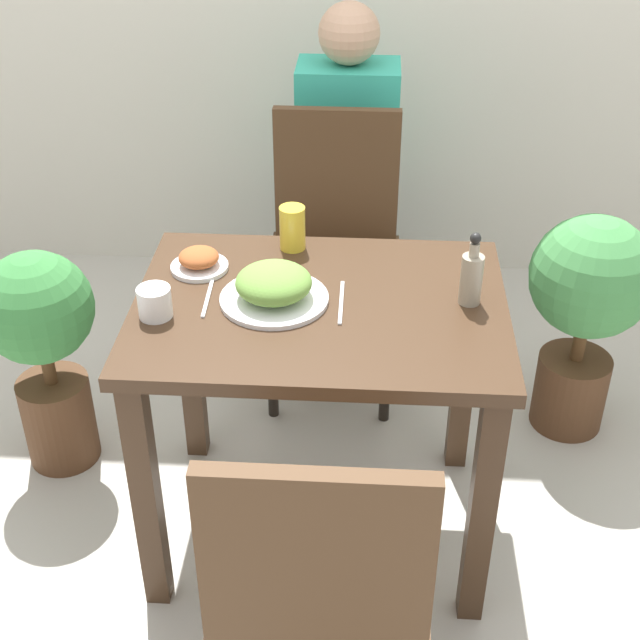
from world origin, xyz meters
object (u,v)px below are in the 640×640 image
object	(u,v)px
side_plate	(199,261)
sauce_bottle	(472,276)
juice_glass	(292,228)
chair_far	(334,239)
drink_cup	(155,302)
person_figure	(347,175)
potted_plant_left	(43,341)
food_plate	(274,286)
chair_near	(320,585)
potted_plant_right	(587,302)

from	to	relation	value
side_plate	sauce_bottle	xyz separation A→B (m)	(0.67, -0.12, 0.05)
juice_glass	chair_far	bearing A→B (deg)	79.28
drink_cup	person_figure	distance (m)	1.25
juice_glass	potted_plant_left	xyz separation A→B (m)	(-0.71, -0.04, -0.36)
side_plate	potted_plant_left	bearing A→B (deg)	169.62
drink_cup	person_figure	size ratio (longest dim) A/B	0.07
food_plate	side_plate	distance (m)	0.25
chair_near	person_figure	xyz separation A→B (m)	(-0.02, 1.75, 0.06)
chair_near	sauce_bottle	xyz separation A→B (m)	(0.31, 0.69, 0.29)
sauce_bottle	potted_plant_right	distance (m)	0.71
food_plate	chair_near	bearing A→B (deg)	-77.12
food_plate	person_figure	size ratio (longest dim) A/B	0.22
person_figure	side_plate	bearing A→B (deg)	-109.76
potted_plant_left	person_figure	size ratio (longest dim) A/B	0.60
chair_far	juice_glass	bearing A→B (deg)	-100.72
chair_far	sauce_bottle	bearing A→B (deg)	-63.10
side_plate	juice_glass	bearing A→B (deg)	29.32
potted_plant_right	potted_plant_left	bearing A→B (deg)	-170.47
food_plate	side_plate	bearing A→B (deg)	145.72
sauce_bottle	drink_cup	bearing A→B (deg)	-171.71
side_plate	potted_plant_left	world-z (taller)	side_plate
drink_cup	person_figure	bearing A→B (deg)	70.99
drink_cup	potted_plant_right	size ratio (longest dim) A/B	0.11
juice_glass	sauce_bottle	size ratio (longest dim) A/B	0.63
chair_far	side_plate	distance (m)	0.71
food_plate	sauce_bottle	xyz separation A→B (m)	(0.46, 0.02, 0.03)
chair_near	potted_plant_right	distance (m)	1.36
chair_near	juice_glass	size ratio (longest dim) A/B	7.74
chair_near	sauce_bottle	distance (m)	0.81
person_figure	chair_near	bearing A→B (deg)	-89.43
chair_far	food_plate	size ratio (longest dim) A/B	3.48
person_figure	chair_far	bearing A→B (deg)	-94.24
chair_far	potted_plant_right	xyz separation A→B (m)	(0.77, -0.23, -0.06)
side_plate	sauce_bottle	bearing A→B (deg)	-9.83
side_plate	juice_glass	size ratio (longest dim) A/B	1.24
food_plate	sauce_bottle	world-z (taller)	sauce_bottle
side_plate	potted_plant_right	size ratio (longest dim) A/B	0.20
side_plate	potted_plant_right	world-z (taller)	side_plate
side_plate	drink_cup	distance (m)	0.23
chair_near	chair_far	size ratio (longest dim) A/B	1.00
potted_plant_left	food_plate	bearing A→B (deg)	-18.30
chair_far	person_figure	bearing A→B (deg)	85.76
chair_far	potted_plant_left	distance (m)	0.95
drink_cup	potted_plant_left	world-z (taller)	drink_cup
chair_near	sauce_bottle	world-z (taller)	sauce_bottle
potted_plant_left	potted_plant_right	distance (m)	1.59
sauce_bottle	side_plate	bearing A→B (deg)	170.17
juice_glass	person_figure	distance (m)	0.85
sauce_bottle	person_figure	bearing A→B (deg)	107.29
chair_far	person_figure	world-z (taller)	person_figure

